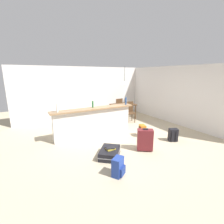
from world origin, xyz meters
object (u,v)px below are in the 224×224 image
Objects in this scene: backpack_orange at (143,131)px; backpack_blue at (118,167)px; dining_chair_far_side at (118,106)px; dining_table at (123,106)px; bottle_white at (57,108)px; backpack_black at (173,135)px; suitcase_upright_maroon at (145,140)px; bottle_blue at (126,101)px; bottle_green at (93,104)px; book_stack at (110,148)px; suitcase_flat_black at (110,153)px; dining_chair_near_partition at (130,111)px; pendant_lamp at (124,83)px.

backpack_orange is 1.00× the size of backpack_blue.
dining_table is at bearing -98.37° from dining_chair_far_side.
backpack_black is at bearing -26.92° from bottle_white.
backpack_black is 1.26m from suitcase_upright_maroon.
dining_chair_far_side is at bearing 75.45° from backpack_orange.
bottle_green is at bearing 173.89° from bottle_blue.
book_stack is at bearing 72.95° from backpack_blue.
suitcase_upright_maroon is at bearing -110.48° from dining_chair_far_side.
dining_chair_near_partition is at bearing 45.17° from suitcase_flat_black.
backpack_blue is (-2.55, -3.60, -1.55)m from pendant_lamp.
bottle_white is 0.67× the size of backpack_orange.
backpack_orange is 1.00× the size of backpack_black.
backpack_black is at bearing -2.50° from book_stack.
bottle_white reaches higher than dining_chair_far_side.
bottle_green is 0.90× the size of book_stack.
dining_table is at bearing 73.83° from backpack_orange.
dining_chair_near_partition reaches higher than suitcase_upright_maroon.
book_stack is (-0.24, -1.69, -0.88)m from bottle_green.
bottle_green is 2.68m from backpack_blue.
bottle_green is at bearing -151.49° from pendant_lamp.
bottle_blue is 2.06m from backpack_black.
backpack_blue is at bearing -101.01° from bottle_green.
backpack_orange is (-0.65, -1.69, -0.31)m from dining_chair_near_partition.
pendant_lamp is (3.30, 1.25, 0.60)m from bottle_white.
pendant_lamp is (0.78, 1.27, 0.59)m from bottle_blue.
bottle_green reaches higher than dining_chair_near_partition.
bottle_white is 2.10m from suitcase_flat_black.
suitcase_flat_black is (-0.25, -1.67, -1.02)m from bottle_green.
suitcase_flat_black is 2.31m from backpack_black.
book_stack is at bearing -157.76° from backpack_orange.
dining_chair_near_partition is 1.08× the size of pendant_lamp.
bottle_green is at bearing 78.99° from backpack_blue.
suitcase_upright_maroon is at bearing -9.75° from suitcase_flat_black.
book_stack is (-2.34, -2.38, -0.26)m from dining_chair_near_partition.
bottle_blue is at bearing 52.66° from backpack_blue.
backpack_orange is at bearing 128.03° from backpack_black.
bottle_blue reaches higher than backpack_blue.
bottle_white reaches higher than backpack_orange.
pendant_lamp is 3.53m from suitcase_upright_maroon.
dining_chair_near_partition is at bearing 63.08° from suitcase_upright_maroon.
dining_chair_near_partition is 1.31m from pendant_lamp.
backpack_orange is (1.69, 0.67, 0.09)m from suitcase_flat_black.
suitcase_flat_black is at bearing 73.65° from backpack_blue.
suitcase_flat_black is at bearing 170.25° from suitcase_upright_maroon.
bottle_green is 1.99m from backpack_orange.
backpack_black reaches higher than book_stack.
pendant_lamp is (-0.01, -0.09, 1.11)m from dining_table.
dining_chair_near_partition is 3.35m from book_stack.
bottle_green is 1.31m from bottle_blue.
backpack_blue is at bearing -142.70° from backpack_orange.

